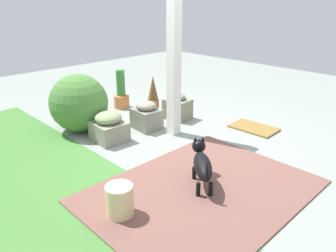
% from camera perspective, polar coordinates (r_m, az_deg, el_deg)
% --- Properties ---
extents(ground_plane, '(12.00, 12.00, 0.00)m').
position_cam_1_polar(ground_plane, '(4.72, 1.26, -2.91)').
color(ground_plane, gray).
extents(brick_path, '(1.80, 2.40, 0.02)m').
position_cam_1_polar(brick_path, '(3.63, 5.87, -11.10)').
color(brick_path, brown).
rests_on(brick_path, ground).
extents(porch_pillar, '(0.15, 0.15, 2.16)m').
position_cam_1_polar(porch_pillar, '(4.72, 1.03, 10.89)').
color(porch_pillar, white).
rests_on(porch_pillar, ground).
extents(stone_planter_nearest, '(0.45, 0.39, 0.45)m').
position_cam_1_polar(stone_planter_nearest, '(5.59, 1.66, 3.27)').
color(stone_planter_nearest, gray).
rests_on(stone_planter_nearest, ground).
extents(stone_planter_near, '(0.45, 0.39, 0.45)m').
position_cam_1_polar(stone_planter_near, '(5.17, -3.76, 1.77)').
color(stone_planter_near, gray).
rests_on(stone_planter_near, ground).
extents(stone_planter_mid, '(0.50, 0.45, 0.43)m').
position_cam_1_polar(stone_planter_mid, '(4.80, -10.20, -0.20)').
color(stone_planter_mid, gray).
rests_on(stone_planter_mid, ground).
extents(round_shrub, '(0.88, 0.88, 0.88)m').
position_cam_1_polar(round_shrub, '(5.19, -15.17, 3.84)').
color(round_shrub, '#487D37').
rests_on(round_shrub, ground).
extents(terracotta_pot_spiky, '(0.21, 0.21, 0.66)m').
position_cam_1_polar(terracotta_pot_spiky, '(5.87, -2.59, 5.34)').
color(terracotta_pot_spiky, '#9F5B37').
rests_on(terracotta_pot_spiky, ground).
extents(terracotta_pot_tall, '(0.28, 0.28, 0.71)m').
position_cam_1_polar(terracotta_pot_tall, '(6.19, -8.10, 5.41)').
color(terracotta_pot_tall, '#C77342').
rests_on(terracotta_pot_tall, ground).
extents(dog, '(0.59, 0.55, 0.47)m').
position_cam_1_polar(dog, '(3.60, 5.91, -6.49)').
color(dog, black).
rests_on(dog, ground).
extents(ceramic_urn, '(0.26, 0.26, 0.33)m').
position_cam_1_polar(ceramic_urn, '(3.21, -8.36, -12.73)').
color(ceramic_urn, beige).
rests_on(ceramic_urn, ground).
extents(doormat, '(0.72, 0.48, 0.03)m').
position_cam_1_polar(doormat, '(5.38, 14.61, -0.32)').
color(doormat, olive).
rests_on(doormat, ground).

